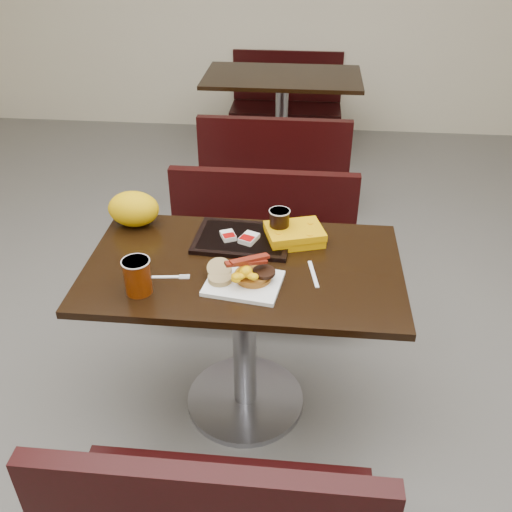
# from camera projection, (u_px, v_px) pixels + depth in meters

# --- Properties ---
(floor) EXTENTS (6.00, 7.00, 0.01)m
(floor) POSITION_uv_depth(u_px,v_px,m) (245.00, 401.00, 2.56)
(floor) COLOR slate
(floor) RESTS_ON ground
(table_near) EXTENTS (1.20, 0.70, 0.75)m
(table_near) POSITION_uv_depth(u_px,v_px,m) (245.00, 339.00, 2.36)
(table_near) COLOR black
(table_near) RESTS_ON floor
(bench_near_s) EXTENTS (1.00, 0.46, 0.72)m
(bench_near_s) POSITION_uv_depth(u_px,v_px,m) (219.00, 490.00, 1.78)
(bench_near_s) COLOR black
(bench_near_s) RESTS_ON floor
(bench_near_n) EXTENTS (1.00, 0.46, 0.72)m
(bench_near_n) POSITION_uv_depth(u_px,v_px,m) (260.00, 252.00, 2.95)
(bench_near_n) COLOR black
(bench_near_n) RESTS_ON floor
(table_far) EXTENTS (1.20, 0.70, 0.75)m
(table_far) POSITION_uv_depth(u_px,v_px,m) (281.00, 123.00, 4.53)
(table_far) COLOR black
(table_far) RESTS_ON floor
(bench_far_s) EXTENTS (1.00, 0.46, 0.72)m
(bench_far_s) POSITION_uv_depth(u_px,v_px,m) (275.00, 159.00, 3.95)
(bench_far_s) COLOR black
(bench_far_s) RESTS_ON floor
(bench_far_n) EXTENTS (1.00, 0.46, 0.72)m
(bench_far_n) POSITION_uv_depth(u_px,v_px,m) (286.00, 97.00, 5.12)
(bench_far_n) COLOR black
(bench_far_n) RESTS_ON floor
(platter) EXTENTS (0.29, 0.24, 0.02)m
(platter) POSITION_uv_depth(u_px,v_px,m) (244.00, 283.00, 2.04)
(platter) COLOR white
(platter) RESTS_ON table_near
(pancake_stack) EXTENTS (0.14, 0.14, 0.03)m
(pancake_stack) POSITION_uv_depth(u_px,v_px,m) (253.00, 276.00, 2.04)
(pancake_stack) COLOR #925018
(pancake_stack) RESTS_ON platter
(sausage_patty) EXTENTS (0.08, 0.08, 0.01)m
(sausage_patty) POSITION_uv_depth(u_px,v_px,m) (264.00, 272.00, 2.02)
(sausage_patty) COLOR black
(sausage_patty) RESTS_ON pancake_stack
(scrambled_eggs) EXTENTS (0.09, 0.08, 0.05)m
(scrambled_eggs) POSITION_uv_depth(u_px,v_px,m) (245.00, 273.00, 1.99)
(scrambled_eggs) COLOR yellow
(scrambled_eggs) RESTS_ON pancake_stack
(bacon_strips) EXTENTS (0.17, 0.13, 0.01)m
(bacon_strips) POSITION_uv_depth(u_px,v_px,m) (246.00, 262.00, 2.00)
(bacon_strips) COLOR #491005
(bacon_strips) RESTS_ON scrambled_eggs
(muffin_bottom) EXTENTS (0.10, 0.10, 0.02)m
(muffin_bottom) POSITION_uv_depth(u_px,v_px,m) (220.00, 278.00, 2.03)
(muffin_bottom) COLOR #A28E55
(muffin_bottom) RESTS_ON platter
(muffin_top) EXTENTS (0.10, 0.10, 0.05)m
(muffin_top) POSITION_uv_depth(u_px,v_px,m) (219.00, 269.00, 2.06)
(muffin_top) COLOR #A28E55
(muffin_top) RESTS_ON platter
(coffee_cup_near) EXTENTS (0.09, 0.09, 0.13)m
(coffee_cup_near) POSITION_uv_depth(u_px,v_px,m) (137.00, 276.00, 1.97)
(coffee_cup_near) COLOR #923005
(coffee_cup_near) RESTS_ON table_near
(fork) EXTENTS (0.14, 0.04, 0.00)m
(fork) POSITION_uv_depth(u_px,v_px,m) (165.00, 277.00, 2.08)
(fork) COLOR white
(fork) RESTS_ON table_near
(knife) EXTENTS (0.04, 0.17, 0.00)m
(knife) POSITION_uv_depth(u_px,v_px,m) (313.00, 274.00, 2.10)
(knife) COLOR white
(knife) RESTS_ON table_near
(condiment_ketchup) EXTENTS (0.04, 0.04, 0.01)m
(condiment_ketchup) POSITION_uv_depth(u_px,v_px,m) (245.00, 267.00, 2.13)
(condiment_ketchup) COLOR #8C0504
(condiment_ketchup) RESTS_ON table_near
(tray) EXTENTS (0.40, 0.30, 0.02)m
(tray) POSITION_uv_depth(u_px,v_px,m) (243.00, 239.00, 2.29)
(tray) COLOR black
(tray) RESTS_ON table_near
(hashbrown_sleeve_left) EXTENTS (0.08, 0.09, 0.02)m
(hashbrown_sleeve_left) POSITION_uv_depth(u_px,v_px,m) (228.00, 236.00, 2.28)
(hashbrown_sleeve_left) COLOR silver
(hashbrown_sleeve_left) RESTS_ON tray
(hashbrown_sleeve_right) EXTENTS (0.09, 0.10, 0.02)m
(hashbrown_sleeve_right) POSITION_uv_depth(u_px,v_px,m) (249.00, 238.00, 2.26)
(hashbrown_sleeve_right) COLOR silver
(hashbrown_sleeve_right) RESTS_ON tray
(coffee_cup_far) EXTENTS (0.08, 0.08, 0.11)m
(coffee_cup_far) POSITION_uv_depth(u_px,v_px,m) (279.00, 223.00, 2.27)
(coffee_cup_far) COLOR black
(coffee_cup_far) RESTS_ON tray
(clamshell) EXTENTS (0.26, 0.23, 0.06)m
(clamshell) POSITION_uv_depth(u_px,v_px,m) (294.00, 235.00, 2.28)
(clamshell) COLOR #DF9903
(clamshell) RESTS_ON table_near
(paper_bag) EXTENTS (0.24, 0.20, 0.15)m
(paper_bag) POSITION_uv_depth(u_px,v_px,m) (134.00, 209.00, 2.37)
(paper_bag) COLOR yellow
(paper_bag) RESTS_ON table_near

